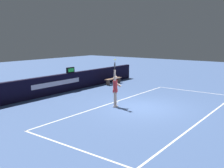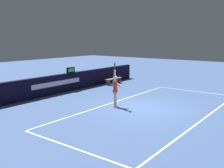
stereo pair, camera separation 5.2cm
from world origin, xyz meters
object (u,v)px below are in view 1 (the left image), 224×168
at_px(speed_display, 70,70).
at_px(courtside_bench_near, 113,80).
at_px(tennis_player, 115,88).
at_px(tennis_ball, 115,60).

bearing_deg(speed_display, courtside_bench_near, -12.31).
bearing_deg(tennis_player, tennis_ball, -157.26).
bearing_deg(tennis_ball, speed_display, 70.54).
bearing_deg(tennis_ball, tennis_player, 22.74).
relative_size(speed_display, tennis_player, 0.28).
height_order(tennis_player, courtside_bench_near, tennis_player).
height_order(speed_display, tennis_player, tennis_player).
bearing_deg(tennis_ball, courtside_bench_near, 37.36).
height_order(tennis_ball, courtside_bench_near, tennis_ball).
distance_m(speed_display, courtside_bench_near, 4.04).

